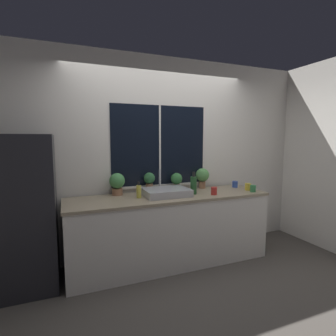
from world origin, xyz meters
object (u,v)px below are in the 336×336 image
at_px(refrigerator, 23,213).
at_px(potted_plant_far_left, 117,183).
at_px(sink, 166,192).
at_px(mug_blue, 235,184).
at_px(mug_green, 253,189).
at_px(potted_plant_center_left, 149,180).
at_px(mug_yellow, 248,187).
at_px(mug_red, 214,191).
at_px(soap_bottle, 139,191).
at_px(bottle_tall, 194,185).
at_px(potted_plant_far_right, 202,176).
at_px(potted_plant_center_right, 176,180).

bearing_deg(refrigerator, potted_plant_far_left, 12.70).
xyz_separation_m(sink, mug_blue, (1.15, 0.15, -0.00)).
height_order(potted_plant_far_left, mug_green, potted_plant_far_left).
distance_m(potted_plant_center_left, mug_yellow, 1.38).
distance_m(mug_yellow, mug_green, 0.12).
height_order(mug_red, mug_blue, mug_red).
xyz_separation_m(potted_plant_far_left, soap_bottle, (0.21, -0.25, -0.08)).
bearing_deg(mug_blue, bottle_tall, -166.36).
distance_m(potted_plant_far_right, mug_red, 0.47).
distance_m(potted_plant_center_left, potted_plant_center_right, 0.39).
xyz_separation_m(potted_plant_far_left, potted_plant_center_left, (0.43, 0.00, 0.00)).
distance_m(potted_plant_center_left, mug_blue, 1.29).
bearing_deg(refrigerator, bottle_tall, -2.10).
height_order(potted_plant_far_right, bottle_tall, same).
height_order(refrigerator, mug_green, refrigerator).
xyz_separation_m(potted_plant_far_left, mug_blue, (1.71, -0.12, -0.12)).
xyz_separation_m(sink, potted_plant_far_left, (-0.56, 0.27, 0.11)).
bearing_deg(soap_bottle, refrigerator, 179.18).
bearing_deg(sink, potted_plant_center_left, 116.88).
xyz_separation_m(mug_red, mug_green, (0.59, -0.04, -0.00)).
bearing_deg(refrigerator, potted_plant_far_right, 5.90).
bearing_deg(mug_yellow, potted_plant_center_right, 158.98).
distance_m(potted_plant_center_right, soap_bottle, 0.66).
height_order(potted_plant_far_left, potted_plant_far_right, potted_plant_far_right).
xyz_separation_m(refrigerator, mug_red, (2.20, -0.21, 0.11)).
bearing_deg(potted_plant_center_left, sink, -63.12).
bearing_deg(mug_blue, potted_plant_center_right, 172.50).
distance_m(bottle_tall, mug_blue, 0.81).
distance_m(potted_plant_center_left, potted_plant_far_right, 0.80).
height_order(potted_plant_far_left, mug_blue, potted_plant_far_left).
relative_size(potted_plant_center_right, bottle_tall, 0.84).
bearing_deg(mug_red, potted_plant_far_right, 80.15).
height_order(bottle_tall, mug_green, bottle_tall).
bearing_deg(bottle_tall, mug_green, -12.17).
relative_size(potted_plant_far_left, mug_red, 2.87).
distance_m(potted_plant_far_left, potted_plant_center_right, 0.82).
relative_size(refrigerator, potted_plant_center_left, 6.13).
bearing_deg(potted_plant_center_right, potted_plant_far_left, 180.00).
bearing_deg(potted_plant_far_right, mug_yellow, -34.35).
bearing_deg(mug_blue, potted_plant_center_left, 174.79).
bearing_deg(mug_red, soap_bottle, 168.56).
bearing_deg(soap_bottle, bottle_tall, -4.33).
bearing_deg(mug_red, potted_plant_center_right, 126.74).
relative_size(sink, potted_plant_center_left, 2.09).
bearing_deg(soap_bottle, mug_blue, 5.18).
height_order(potted_plant_center_left, mug_blue, potted_plant_center_left).
bearing_deg(mug_green, potted_plant_center_left, 159.81).
distance_m(refrigerator, potted_plant_center_right, 1.89).
bearing_deg(mug_green, sink, 169.63).
bearing_deg(potted_plant_center_right, mug_green, -27.72).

